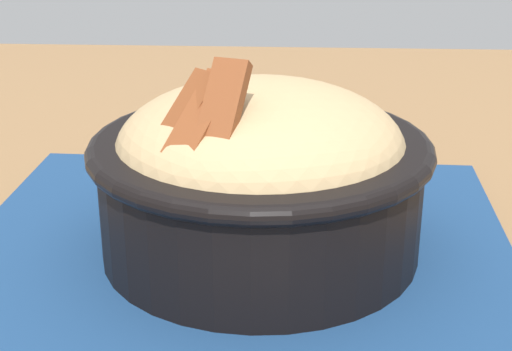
% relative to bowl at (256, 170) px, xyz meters
% --- Properties ---
extents(placemat, '(0.42, 0.36, 0.00)m').
position_rel_bowl_xyz_m(placemat, '(0.05, -0.01, -0.05)').
color(placemat, navy).
rests_on(placemat, table).
extents(bowl, '(0.24, 0.24, 0.13)m').
position_rel_bowl_xyz_m(bowl, '(0.00, 0.00, 0.00)').
color(bowl, black).
rests_on(bowl, placemat).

